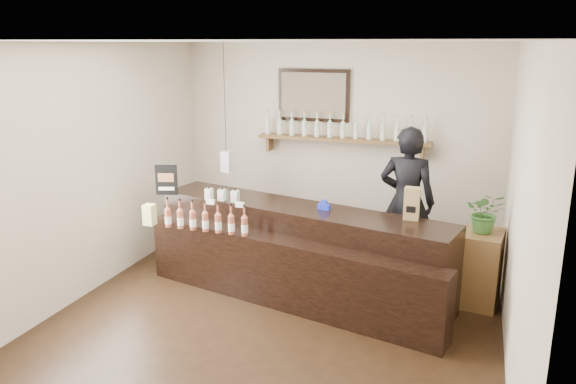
# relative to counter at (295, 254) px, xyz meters

# --- Properties ---
(ground) EXTENTS (5.00, 5.00, 0.00)m
(ground) POSITION_rel_counter_xyz_m (-0.00, -0.57, -0.47)
(ground) COLOR black
(ground) RESTS_ON ground
(room_shell) EXTENTS (5.00, 5.00, 5.00)m
(room_shell) POSITION_rel_counter_xyz_m (-0.00, -0.57, 1.24)
(room_shell) COLOR beige
(room_shell) RESTS_ON ground
(back_wall_decor) EXTENTS (2.66, 0.96, 1.69)m
(back_wall_decor) POSITION_rel_counter_xyz_m (-0.15, 1.81, 1.29)
(back_wall_decor) COLOR brown
(back_wall_decor) RESTS_ON ground
(counter) EXTENTS (3.62, 1.73, 1.16)m
(counter) POSITION_rel_counter_xyz_m (0.00, 0.00, 0.00)
(counter) COLOR black
(counter) RESTS_ON ground
(promo_sign) EXTENTS (0.26, 0.10, 0.37)m
(promo_sign) POSITION_rel_counter_xyz_m (-1.67, 0.10, 0.71)
(promo_sign) COLOR black
(promo_sign) RESTS_ON counter
(paper_bag) EXTENTS (0.16, 0.12, 0.34)m
(paper_bag) POSITION_rel_counter_xyz_m (1.26, 0.07, 0.70)
(paper_bag) COLOR olive
(paper_bag) RESTS_ON counter
(tape_dispenser) EXTENTS (0.15, 0.08, 0.12)m
(tape_dispenser) POSITION_rel_counter_xyz_m (0.30, 0.11, 0.57)
(tape_dispenser) COLOR #1A29B7
(tape_dispenser) RESTS_ON counter
(side_cabinet) EXTENTS (0.48, 0.61, 0.82)m
(side_cabinet) POSITION_rel_counter_xyz_m (2.00, 0.41, -0.06)
(side_cabinet) COLOR brown
(side_cabinet) RESTS_ON ground
(potted_plant) EXTENTS (0.41, 0.36, 0.45)m
(potted_plant) POSITION_rel_counter_xyz_m (2.00, 0.41, 0.58)
(potted_plant) COLOR #356629
(potted_plant) RESTS_ON side_cabinet
(shopkeeper) EXTENTS (0.79, 0.55, 2.09)m
(shopkeeper) POSITION_rel_counter_xyz_m (1.10, 0.98, 0.58)
(shopkeeper) COLOR black
(shopkeeper) RESTS_ON ground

